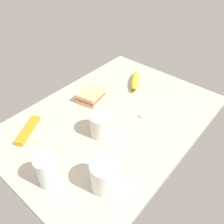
% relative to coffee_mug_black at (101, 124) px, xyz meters
% --- Properties ---
extents(tabletop, '(0.90, 0.64, 0.02)m').
position_rel_coffee_mug_black_xyz_m(tabletop, '(-0.09, -0.03, -0.06)').
color(tabletop, '#BCB29E').
rests_on(tabletop, ground).
extents(coffee_mug_black, '(0.11, 0.08, 0.09)m').
position_rel_coffee_mug_black_xyz_m(coffee_mug_black, '(0.00, 0.00, 0.00)').
color(coffee_mug_black, silver).
rests_on(coffee_mug_black, tabletop).
extents(coffee_mug_milky, '(0.11, 0.09, 0.10)m').
position_rel_coffee_mug_black_xyz_m(coffee_mug_milky, '(0.16, 0.16, 0.01)').
color(coffee_mug_milky, white).
rests_on(coffee_mug_milky, tabletop).
extents(sandwich_main, '(0.12, 0.11, 0.04)m').
position_rel_coffee_mug_black_xyz_m(sandwich_main, '(-0.12, -0.18, -0.02)').
color(sandwich_main, '#DBB77A').
rests_on(sandwich_main, tabletop).
extents(glass_of_milk, '(0.07, 0.07, 0.11)m').
position_rel_coffee_mug_black_xyz_m(glass_of_milk, '(0.26, 0.02, 0.00)').
color(glass_of_milk, silver).
rests_on(glass_of_milk, tabletop).
extents(banana, '(0.16, 0.12, 0.04)m').
position_rel_coffee_mug_black_xyz_m(banana, '(-0.36, -0.10, -0.03)').
color(banana, yellow).
rests_on(banana, tabletop).
extents(spoon, '(0.12, 0.05, 0.01)m').
position_rel_coffee_mug_black_xyz_m(spoon, '(-0.21, 0.07, -0.04)').
color(spoon, silver).
rests_on(spoon, tabletop).
extents(snack_bar, '(0.14, 0.10, 0.02)m').
position_rel_coffee_mug_black_xyz_m(snack_bar, '(0.18, -0.22, -0.04)').
color(snack_bar, orange).
rests_on(snack_bar, tabletop).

